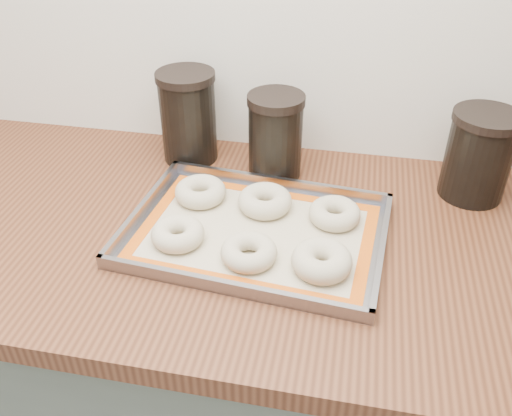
% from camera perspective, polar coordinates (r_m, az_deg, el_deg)
% --- Properties ---
extents(cabinet, '(3.00, 0.65, 0.86)m').
position_cam_1_polar(cabinet, '(1.34, 4.99, -19.04)').
color(cabinet, '#5B6559').
rests_on(cabinet, floor).
extents(countertop, '(3.06, 0.68, 0.04)m').
position_cam_1_polar(countertop, '(1.01, 6.28, -3.88)').
color(countertop, brown).
rests_on(countertop, cabinet).
extents(baking_tray, '(0.49, 0.37, 0.03)m').
position_cam_1_polar(baking_tray, '(0.99, -0.00, -2.52)').
color(baking_tray, gray).
rests_on(baking_tray, countertop).
extents(baking_mat, '(0.44, 0.33, 0.00)m').
position_cam_1_polar(baking_mat, '(0.99, 0.00, -2.61)').
color(baking_mat, '#C6B793').
rests_on(baking_mat, baking_tray).
extents(bagel_front_left, '(0.12, 0.12, 0.04)m').
position_cam_1_polar(bagel_front_left, '(0.97, -8.23, -2.71)').
color(bagel_front_left, '#C2B496').
rests_on(bagel_front_left, baking_mat).
extents(bagel_front_mid, '(0.12, 0.12, 0.03)m').
position_cam_1_polar(bagel_front_mid, '(0.92, -0.76, -4.66)').
color(bagel_front_mid, '#C2B496').
rests_on(bagel_front_mid, baking_mat).
extents(bagel_front_right, '(0.14, 0.14, 0.04)m').
position_cam_1_polar(bagel_front_right, '(0.90, 6.94, -5.53)').
color(bagel_front_right, '#C2B496').
rests_on(bagel_front_right, baking_mat).
extents(bagel_back_left, '(0.12, 0.12, 0.04)m').
position_cam_1_polar(bagel_back_left, '(1.07, -5.86, 1.72)').
color(bagel_back_left, '#C2B496').
rests_on(bagel_back_left, baking_mat).
extents(bagel_back_mid, '(0.14, 0.14, 0.04)m').
position_cam_1_polar(bagel_back_mid, '(1.04, 0.95, 0.76)').
color(bagel_back_mid, '#C2B496').
rests_on(bagel_back_mid, baking_mat).
extents(bagel_back_right, '(0.10, 0.10, 0.03)m').
position_cam_1_polar(bagel_back_right, '(1.02, 8.28, -0.57)').
color(bagel_back_right, '#C2B496').
rests_on(bagel_back_right, baking_mat).
extents(canister_left, '(0.12, 0.12, 0.20)m').
position_cam_1_polar(canister_left, '(1.19, -7.15, 9.54)').
color(canister_left, black).
rests_on(canister_left, countertop).
extents(canister_mid, '(0.12, 0.12, 0.18)m').
position_cam_1_polar(canister_mid, '(1.12, 2.05, 7.60)').
color(canister_mid, black).
rests_on(canister_mid, countertop).
extents(canister_right, '(0.13, 0.13, 0.18)m').
position_cam_1_polar(canister_right, '(1.14, 22.40, 5.16)').
color(canister_right, black).
rests_on(canister_right, countertop).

